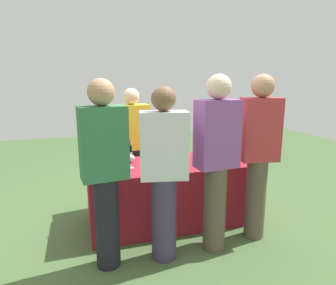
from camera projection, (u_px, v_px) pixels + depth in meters
ground_plane at (168, 220)px, 3.63m from camera, size 12.00×12.00×0.00m
tasting_table at (168, 192)px, 3.55m from camera, size 1.86×0.84×0.73m
wine_bottle_0 at (104, 156)px, 3.32m from camera, size 0.07×0.07×0.33m
wine_bottle_1 at (112, 154)px, 3.42m from camera, size 0.07×0.07×0.31m
wine_bottle_2 at (120, 155)px, 3.42m from camera, size 0.07×0.07×0.31m
wine_bottle_3 at (129, 154)px, 3.46m from camera, size 0.07×0.07×0.30m
wine_bottle_4 at (158, 152)px, 3.56m from camera, size 0.07×0.07×0.30m
wine_bottle_5 at (181, 151)px, 3.57m from camera, size 0.07×0.07×0.33m
wine_bottle_6 at (215, 147)px, 3.82m from camera, size 0.08×0.08×0.32m
wine_glass_0 at (131, 158)px, 3.26m from camera, size 0.07×0.07×0.15m
wine_glass_1 at (164, 156)px, 3.37m from camera, size 0.07×0.07×0.15m
wine_glass_2 at (185, 157)px, 3.39m from camera, size 0.07×0.07×0.14m
wine_glass_3 at (215, 155)px, 3.44m from camera, size 0.07×0.07×0.15m
ice_bucket at (220, 153)px, 3.61m from camera, size 0.22×0.22×0.17m
server_pouring at (132, 144)px, 3.92m from camera, size 0.45×0.28×1.59m
guest_0 at (105, 169)px, 2.56m from camera, size 0.42×0.26×1.70m
guest_1 at (164, 170)px, 2.69m from camera, size 0.47×0.31×1.64m
guest_2 at (216, 158)px, 2.83m from camera, size 0.42×0.26×1.74m
guest_3 at (259, 151)px, 3.06m from camera, size 0.42×0.28×1.75m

